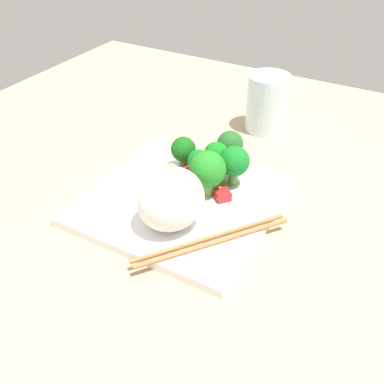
{
  "coord_description": "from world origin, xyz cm",
  "views": [
    {
      "loc": [
        26.9,
        -44.86,
        40.17
      ],
      "look_at": [
        1.87,
        -0.56,
        3.25
      ],
      "focal_mm": 42.57,
      "sensor_mm": 36.0,
      "label": 1
    }
  ],
  "objects_px": {
    "drinking_glass": "(267,103)",
    "broccoli_floret_0": "(230,145)",
    "chopstick_pair": "(212,240)",
    "rice_mound": "(171,199)",
    "carrot_slice_1": "(184,180)",
    "square_plate": "(183,201)"
  },
  "relations": [
    {
      "from": "broccoli_floret_0",
      "to": "drinking_glass",
      "type": "xyz_separation_m",
      "value": [
        -0.01,
        0.17,
        -0.0
      ]
    },
    {
      "from": "carrot_slice_1",
      "to": "chopstick_pair",
      "type": "xyz_separation_m",
      "value": [
        0.1,
        -0.1,
        0.0
      ]
    },
    {
      "from": "square_plate",
      "to": "chopstick_pair",
      "type": "distance_m",
      "value": 0.1
    },
    {
      "from": "drinking_glass",
      "to": "broccoli_floret_0",
      "type": "bearing_deg",
      "value": -86.81
    },
    {
      "from": "square_plate",
      "to": "rice_mound",
      "type": "height_order",
      "value": "rice_mound"
    },
    {
      "from": "carrot_slice_1",
      "to": "drinking_glass",
      "type": "xyz_separation_m",
      "value": [
        0.03,
        0.24,
        0.04
      ]
    },
    {
      "from": "rice_mound",
      "to": "carrot_slice_1",
      "type": "height_order",
      "value": "rice_mound"
    },
    {
      "from": "square_plate",
      "to": "broccoli_floret_0",
      "type": "relative_size",
      "value": 3.92
    },
    {
      "from": "rice_mound",
      "to": "carrot_slice_1",
      "type": "distance_m",
      "value": 0.11
    },
    {
      "from": "square_plate",
      "to": "drinking_glass",
      "type": "relative_size",
      "value": 2.51
    },
    {
      "from": "square_plate",
      "to": "broccoli_floret_0",
      "type": "bearing_deg",
      "value": 75.62
    },
    {
      "from": "broccoli_floret_0",
      "to": "chopstick_pair",
      "type": "relative_size",
      "value": 0.36
    },
    {
      "from": "square_plate",
      "to": "rice_mound",
      "type": "distance_m",
      "value": 0.08
    },
    {
      "from": "chopstick_pair",
      "to": "broccoli_floret_0",
      "type": "bearing_deg",
      "value": 55.16
    },
    {
      "from": "drinking_glass",
      "to": "square_plate",
      "type": "bearing_deg",
      "value": -93.28
    },
    {
      "from": "square_plate",
      "to": "carrot_slice_1",
      "type": "relative_size",
      "value": 9.71
    },
    {
      "from": "carrot_slice_1",
      "to": "chopstick_pair",
      "type": "height_order",
      "value": "same"
    },
    {
      "from": "square_plate",
      "to": "carrot_slice_1",
      "type": "bearing_deg",
      "value": 117.96
    },
    {
      "from": "chopstick_pair",
      "to": "rice_mound",
      "type": "bearing_deg",
      "value": 122.91
    },
    {
      "from": "chopstick_pair",
      "to": "square_plate",
      "type": "bearing_deg",
      "value": 88.45
    },
    {
      "from": "square_plate",
      "to": "rice_mound",
      "type": "xyz_separation_m",
      "value": [
        0.02,
        -0.06,
        0.05
      ]
    },
    {
      "from": "square_plate",
      "to": "drinking_glass",
      "type": "bearing_deg",
      "value": 86.72
    }
  ]
}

